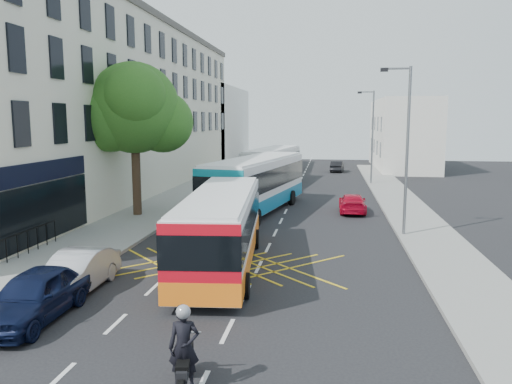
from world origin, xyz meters
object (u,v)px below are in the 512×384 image
at_px(lamp_far, 371,132).
at_px(bus_near, 221,228).
at_px(distant_car_grey, 290,163).
at_px(red_hatchback, 352,203).
at_px(motorbike, 184,352).
at_px(distant_car_dark, 337,166).
at_px(street_tree, 134,109).
at_px(lamp_near, 405,142).
at_px(bus_mid, 256,184).
at_px(bus_far, 273,165).
at_px(parked_car_silver, 76,272).
at_px(parked_car_blue, 34,295).

height_order(lamp_far, bus_near, lamp_far).
bearing_deg(distant_car_grey, red_hatchback, -75.97).
relative_size(motorbike, distant_car_dark, 0.60).
distance_m(street_tree, bus_near, 12.47).
relative_size(lamp_near, lamp_far, 1.00).
height_order(motorbike, distant_car_dark, motorbike).
relative_size(bus_near, distant_car_dark, 2.94).
bearing_deg(lamp_far, bus_mid, -118.84).
height_order(bus_far, parked_car_silver, bus_far).
bearing_deg(parked_car_blue, red_hatchback, 61.54).
xyz_separation_m(bus_mid, parked_car_silver, (-3.82, -15.16, -1.11)).
height_order(street_tree, bus_mid, street_tree).
distance_m(lamp_near, motorbike, 16.89).
bearing_deg(bus_mid, distant_car_grey, 101.10).
height_order(bus_far, distant_car_grey, bus_far).
height_order(street_tree, red_hatchback, street_tree).
relative_size(lamp_far, red_hatchback, 2.02).
distance_m(bus_near, bus_mid, 11.67).
bearing_deg(distant_car_dark, distant_car_grey, -17.23).
bearing_deg(motorbike, lamp_near, 56.81).
height_order(street_tree, motorbike, street_tree).
bearing_deg(lamp_near, distant_car_dark, 95.01).
relative_size(lamp_far, motorbike, 3.68).
xyz_separation_m(distant_car_grey, distant_car_dark, (5.43, -2.28, -0.08)).
relative_size(bus_mid, parked_car_silver, 3.04).
xyz_separation_m(lamp_far, bus_far, (-8.53, -0.94, -2.93)).
distance_m(parked_car_silver, red_hatchback, 18.68).
height_order(bus_near, parked_car_blue, bus_near).
bearing_deg(parked_car_blue, lamp_far, 69.17).
bearing_deg(parked_car_silver, distant_car_dark, 76.91).
bearing_deg(bus_mid, bus_near, -77.57).
distance_m(motorbike, parked_car_blue, 6.19).
xyz_separation_m(lamp_far, bus_near, (-7.64, -26.14, -3.07)).
height_order(lamp_near, parked_car_blue, lamp_near).
xyz_separation_m(bus_mid, distant_car_grey, (-0.16, 27.57, -1.11)).
relative_size(street_tree, bus_near, 0.83).
height_order(parked_car_blue, distant_car_dark, parked_car_blue).
bearing_deg(lamp_far, distant_car_grey, 121.85).
xyz_separation_m(street_tree, parked_car_blue, (2.91, -15.01, -5.57)).
height_order(lamp_far, parked_car_blue, lamp_far).
bearing_deg(parked_car_blue, distant_car_grey, 84.74).
xyz_separation_m(street_tree, motorbike, (8.25, -18.13, -5.38)).
bearing_deg(motorbike, red_hatchback, 68.40).
xyz_separation_m(street_tree, lamp_near, (14.71, -2.97, -1.68)).
bearing_deg(bus_far, bus_near, -80.29).
distance_m(street_tree, parked_car_blue, 16.28).
relative_size(bus_mid, parked_car_blue, 2.91).
relative_size(bus_near, parked_car_blue, 2.50).
height_order(motorbike, red_hatchback, motorbike).
bearing_deg(bus_near, street_tree, 122.40).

